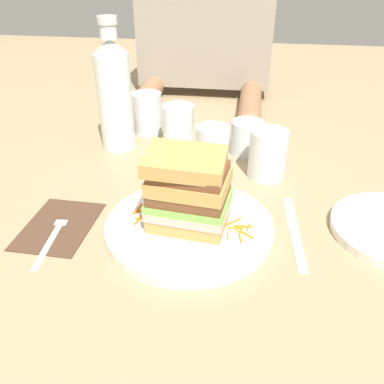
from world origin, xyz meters
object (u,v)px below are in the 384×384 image
object	(u,v)px
knife	(295,234)
empty_tumbler_1	(178,126)
napkin_dark	(59,225)
diner_across	(204,13)
main_plate	(189,227)
sandwich	(189,191)
fork	(54,232)
empty_tumbler_3	(215,146)
empty_tumbler_0	(247,137)
water_bottle	(114,94)
empty_tumbler_2	(147,113)
juice_glass	(267,156)

from	to	relation	value
knife	empty_tumbler_1	distance (m)	0.40
napkin_dark	diner_across	xyz separation A→B (m)	(0.15, 0.72, 0.23)
main_plate	diner_across	bearing A→B (deg)	95.11
sandwich	fork	bearing A→B (deg)	-168.89
empty_tumbler_3	diner_across	size ratio (longest dim) A/B	0.16
sandwich	empty_tumbler_0	bearing A→B (deg)	74.96
main_plate	fork	xyz separation A→B (m)	(-0.21, -0.04, -0.00)
water_bottle	empty_tumbler_0	world-z (taller)	water_bottle
napkin_dark	empty_tumbler_2	size ratio (longest dim) A/B	1.55
empty_tumbler_3	diner_across	world-z (taller)	diner_across
water_bottle	empty_tumbler_2	world-z (taller)	water_bottle
napkin_dark	knife	distance (m)	0.39
knife	water_bottle	bearing A→B (deg)	143.32
main_plate	juice_glass	xyz separation A→B (m)	(0.12, 0.21, 0.04)
juice_glass	napkin_dark	bearing A→B (deg)	-146.59
diner_across	water_bottle	bearing A→B (deg)	-109.99
main_plate	empty_tumbler_3	bearing A→B (deg)	85.79
fork	juice_glass	distance (m)	0.42
empty_tumbler_0	water_bottle	bearing A→B (deg)	-177.98
diner_across	empty_tumbler_1	bearing A→B (deg)	-91.81
empty_tumbler_0	empty_tumbler_2	world-z (taller)	empty_tumbler_2
empty_tumbler_0	diner_across	size ratio (longest dim) A/B	0.14
knife	empty_tumbler_3	xyz separation A→B (m)	(-0.15, 0.22, 0.04)
juice_glass	water_bottle	bearing A→B (deg)	164.71
napkin_dark	empty_tumbler_0	world-z (taller)	empty_tumbler_0
knife	empty_tumbler_3	size ratio (longest dim) A/B	2.34
empty_tumbler_2	diner_across	world-z (taller)	diner_across
napkin_dark	juice_glass	world-z (taller)	juice_glass
main_plate	knife	size ratio (longest dim) A/B	1.36
empty_tumbler_1	diner_across	xyz separation A→B (m)	(0.01, 0.37, 0.19)
water_bottle	empty_tumbler_0	size ratio (longest dim) A/B	3.83
main_plate	empty_tumbler_1	distance (m)	0.34
water_bottle	empty_tumbler_2	distance (m)	0.13
knife	water_bottle	world-z (taller)	water_bottle
main_plate	fork	distance (m)	0.22
diner_across	juice_glass	bearing A→B (deg)	-69.18
empty_tumbler_0	diner_across	world-z (taller)	diner_across
juice_glass	empty_tumbler_2	xyz separation A→B (m)	(-0.29, 0.19, 0.00)
fork	water_bottle	xyz separation A→B (m)	(0.01, 0.34, 0.12)
sandwich	empty_tumbler_2	bearing A→B (deg)	112.44
empty_tumbler_1	diner_across	bearing A→B (deg)	88.19
water_bottle	empty_tumbler_2	size ratio (longest dim) A/B	2.89
fork	knife	bearing A→B (deg)	8.29
main_plate	water_bottle	world-z (taller)	water_bottle
water_bottle	empty_tumbler_3	world-z (taller)	water_bottle
napkin_dark	sandwich	bearing A→B (deg)	5.23
fork	water_bottle	world-z (taller)	water_bottle
sandwich	diner_across	bearing A→B (deg)	95.03
fork	empty_tumbler_2	distance (m)	0.44
sandwich	water_bottle	bearing A→B (deg)	124.94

